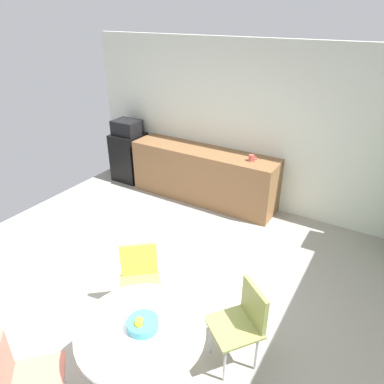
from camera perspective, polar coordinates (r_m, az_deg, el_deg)
name	(u,v)px	position (r m, az deg, el deg)	size (l,w,h in m)	color
ground_plane	(139,313)	(4.13, -8.55, -18.69)	(6.00, 6.00, 0.00)	#9E998E
wall_back	(254,128)	(5.72, 9.98, 10.16)	(6.00, 0.10, 2.60)	silver
counter_block	(203,175)	(6.01, 1.79, 2.74)	(2.53, 0.60, 0.90)	brown
mini_fridge	(129,157)	(6.89, -10.03, 5.59)	(0.54, 0.54, 0.89)	black
microwave	(127,127)	(6.70, -10.43, 10.18)	(0.48, 0.38, 0.26)	black
round_table	(142,343)	(3.08, -8.01, -22.87)	(1.01, 1.01, 0.76)	silver
chair_olive	(244,317)	(3.37, 8.39, -19.28)	(0.59, 0.59, 0.83)	silver
chair_yellow	(140,274)	(3.79, -8.40, -12.91)	(0.59, 0.59, 0.83)	silver
chair_coral	(19,376)	(3.25, -26.03, -25.08)	(0.59, 0.59, 0.83)	silver
fruit_bowl	(142,324)	(2.94, -8.00, -20.25)	(0.25, 0.25, 0.11)	teal
mug_white	(252,158)	(5.46, 9.56, 5.42)	(0.13, 0.08, 0.09)	#D84C4C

